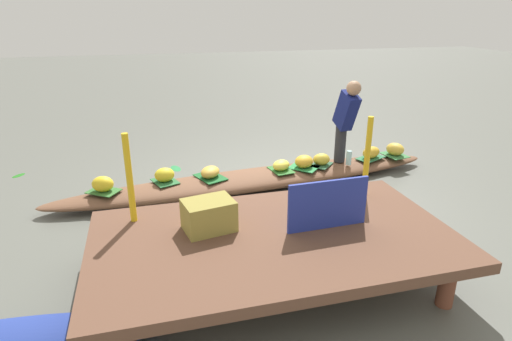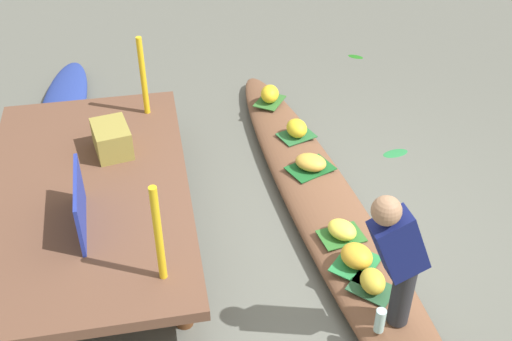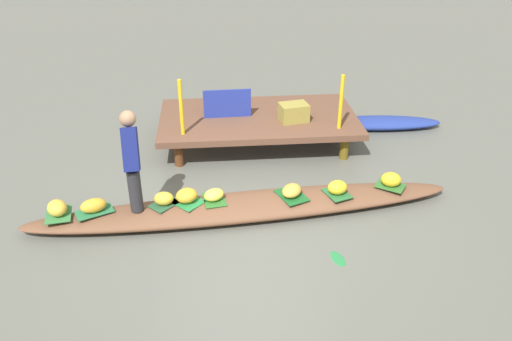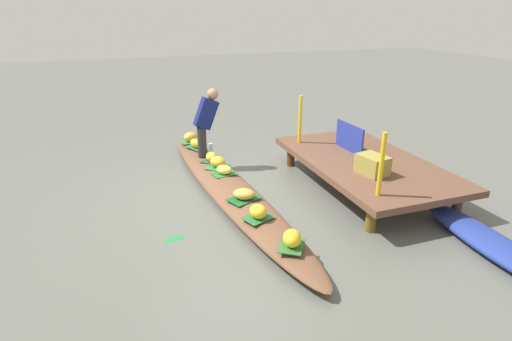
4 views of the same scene
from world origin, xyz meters
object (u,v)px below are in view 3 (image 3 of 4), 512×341
at_px(produce_crate, 294,112).
at_px(banana_bunch_5, 93,206).
at_px(vendor_boat, 244,207).
at_px(banana_bunch_7, 214,195).
at_px(banana_bunch_2, 292,191).
at_px(banana_bunch_3, 164,199).
at_px(banana_bunch_1, 187,196).
at_px(banana_bunch_6, 391,179).
at_px(banana_bunch_4, 337,187).
at_px(moored_boat, 377,123).
at_px(market_banner, 227,104).
at_px(banana_bunch_0, 57,208).
at_px(water_bottle, 133,196).
at_px(vendor_person, 131,156).

bearing_deg(produce_crate, banana_bunch_5, -143.80).
height_order(vendor_boat, banana_bunch_7, banana_bunch_7).
xyz_separation_m(banana_bunch_2, banana_bunch_3, (-1.63, -0.07, 0.01)).
bearing_deg(banana_bunch_1, banana_bunch_5, -173.46).
height_order(banana_bunch_5, banana_bunch_6, banana_bunch_6).
height_order(vendor_boat, banana_bunch_5, banana_bunch_5).
height_order(banana_bunch_6, banana_bunch_7, banana_bunch_6).
bearing_deg(banana_bunch_4, banana_bunch_5, -177.16).
relative_size(vendor_boat, banana_bunch_6, 20.93).
distance_m(moored_boat, banana_bunch_4, 2.84).
relative_size(banana_bunch_1, market_banner, 0.36).
bearing_deg(produce_crate, banana_bunch_3, -134.87).
bearing_deg(vendor_boat, produce_crate, 59.26).
bearing_deg(banana_bunch_2, banana_bunch_0, -176.40).
distance_m(banana_bunch_6, produce_crate, 2.07).
bearing_deg(banana_bunch_1, banana_bunch_0, -174.30).
xyz_separation_m(banana_bunch_1, water_bottle, (-0.68, 0.04, 0.01)).
distance_m(banana_bunch_1, banana_bunch_7, 0.35).
relative_size(banana_bunch_3, vendor_person, 0.20).
bearing_deg(banana_bunch_3, banana_bunch_4, 1.57).
height_order(banana_bunch_3, produce_crate, produce_crate).
bearing_deg(banana_bunch_4, produce_crate, 98.81).
relative_size(vendor_boat, banana_bunch_2, 17.84).
relative_size(banana_bunch_1, produce_crate, 0.63).
bearing_deg(banana_bunch_4, banana_bunch_6, 9.98).
height_order(banana_bunch_3, market_banner, market_banner).
relative_size(banana_bunch_1, vendor_person, 0.23).
xyz_separation_m(moored_boat, water_bottle, (-3.94, -2.49, 0.23)).
xyz_separation_m(banana_bunch_6, vendor_person, (-3.32, -0.19, 0.59)).
bearing_deg(water_bottle, market_banner, 58.53).
xyz_separation_m(banana_bunch_0, banana_bunch_4, (3.51, 0.18, -0.00)).
height_order(moored_boat, banana_bunch_0, banana_bunch_0).
relative_size(banana_bunch_2, banana_bunch_3, 1.27).
height_order(banana_bunch_0, water_bottle, water_bottle).
bearing_deg(banana_bunch_4, banana_bunch_0, -177.08).
xyz_separation_m(vendor_boat, banana_bunch_1, (-0.73, 0.01, 0.20)).
distance_m(banana_bunch_3, water_bottle, 0.40).
bearing_deg(vendor_boat, banana_bunch_3, 176.70).
distance_m(moored_boat, water_bottle, 4.66).
relative_size(vendor_boat, banana_bunch_3, 22.66).
xyz_separation_m(banana_bunch_3, produce_crate, (1.94, 1.95, 0.30)).
xyz_separation_m(banana_bunch_4, banana_bunch_6, (0.76, 0.13, 0.01)).
height_order(banana_bunch_0, vendor_person, vendor_person).
distance_m(banana_bunch_6, banana_bunch_7, 2.36).
xyz_separation_m(banana_bunch_3, banana_bunch_5, (-0.85, -0.09, 0.00)).
distance_m(banana_bunch_3, produce_crate, 2.77).
relative_size(banana_bunch_0, banana_bunch_1, 1.00).
bearing_deg(banana_bunch_0, banana_bunch_2, 3.60).
relative_size(banana_bunch_1, banana_bunch_3, 1.13).
distance_m(vendor_boat, banana_bunch_6, 2.00).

